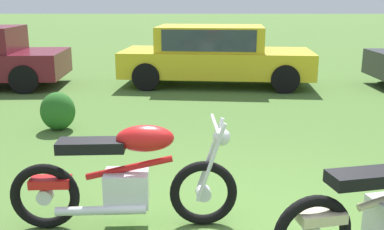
{
  "coord_description": "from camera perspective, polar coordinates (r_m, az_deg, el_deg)",
  "views": [
    {
      "loc": [
        -0.39,
        -3.63,
        2.07
      ],
      "look_at": [
        -0.43,
        1.75,
        0.66
      ],
      "focal_mm": 41.82,
      "sensor_mm": 36.0,
      "label": 1
    }
  ],
  "objects": [
    {
      "name": "car_yellow",
      "position": [
        10.98,
        2.8,
        8.0
      ],
      "size": [
        4.7,
        2.26,
        1.43
      ],
      "rotation": [
        0.0,
        0.0,
        -0.09
      ],
      "color": "gold",
      "rests_on": "ground"
    },
    {
      "name": "motorcycle_red",
      "position": [
        4.15,
        -8.29,
        -7.86
      ],
      "size": [
        2.09,
        0.64,
        1.02
      ],
      "rotation": [
        0.0,
        0.0,
        0.05
      ],
      "color": "black",
      "rests_on": "ground"
    },
    {
      "name": "shrub_low",
      "position": [
        7.52,
        -16.74,
        0.48
      ],
      "size": [
        0.55,
        0.53,
        0.62
      ],
      "color": "#235D1E",
      "rests_on": "ground"
    }
  ]
}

